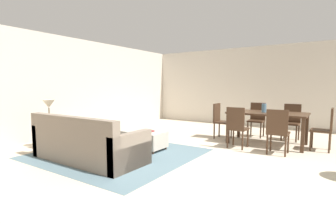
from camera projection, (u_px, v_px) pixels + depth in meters
ground_plane at (212, 168)px, 4.26m from camera, size 10.80×10.80×0.00m
wall_back at (275, 87)px, 8.27m from camera, size 9.00×0.12×2.70m
wall_left at (70, 87)px, 7.01m from camera, size 0.12×11.00×2.70m
area_rug at (118, 153)px, 5.17m from camera, size 3.00×2.80×0.01m
couch at (87, 145)px, 4.67m from camera, size 2.22×0.93×0.86m
ottoman_table at (142, 138)px, 5.57m from camera, size 1.07×0.55×0.40m
side_table at (50, 129)px, 5.55m from camera, size 0.40×0.40×0.56m
table_lamp at (49, 105)px, 5.50m from camera, size 0.26×0.26×0.52m
dining_table at (267, 116)px, 5.97m from camera, size 1.72×0.96×0.76m
dining_chair_near_left at (237, 125)px, 5.56m from camera, size 0.42×0.42×0.92m
dining_chair_near_right at (278, 129)px, 5.04m from camera, size 0.40×0.40×0.92m
dining_chair_far_left at (257, 117)px, 6.92m from camera, size 0.40×0.40×0.92m
dining_chair_far_right at (291, 120)px, 6.44m from camera, size 0.42×0.42×0.92m
dining_chair_head_east at (326, 127)px, 5.34m from camera, size 0.41×0.41×0.92m
dining_chair_head_west at (220, 119)px, 6.67m from camera, size 0.40×0.40×0.92m
vase_centerpiece at (264, 108)px, 5.94m from camera, size 0.11×0.11×0.20m
book_on_ottoman at (147, 131)px, 5.48m from camera, size 0.31×0.26×0.03m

